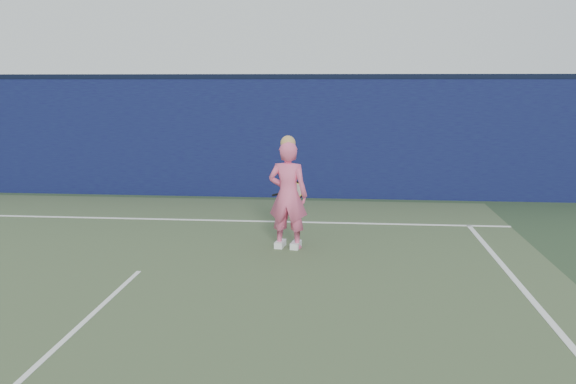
# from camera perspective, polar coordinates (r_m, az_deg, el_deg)

# --- Properties ---
(ground) EXTENTS (80.00, 80.00, 0.00)m
(ground) POSITION_cam_1_polar(r_m,az_deg,el_deg) (7.37, -16.32, -9.58)
(ground) COLOR #2E452A
(ground) RESTS_ON ground
(court_surface) EXTENTS (11.00, 16.00, 0.01)m
(court_surface) POSITION_cam_1_polar(r_m,az_deg,el_deg) (5.71, -23.95, -16.08)
(court_surface) COLOR #424F31
(court_surface) RESTS_ON ground
(backstop_wall) EXTENTS (24.00, 0.40, 2.50)m
(backstop_wall) POSITION_cam_1_polar(r_m,az_deg,el_deg) (13.24, -6.26, 5.06)
(backstop_wall) COLOR #0E0E3E
(backstop_wall) RESTS_ON ground
(wall_cap) EXTENTS (24.00, 0.42, 0.10)m
(wall_cap) POSITION_cam_1_polar(r_m,az_deg,el_deg) (13.19, -6.37, 10.69)
(wall_cap) COLOR black
(wall_cap) RESTS_ON backstop_wall
(player) EXTENTS (0.63, 0.46, 1.68)m
(player) POSITION_cam_1_polar(r_m,az_deg,el_deg) (8.96, 0.00, -0.26)
(player) COLOR #F15D8A
(player) RESTS_ON ground
(racket) EXTENTS (0.53, 0.17, 0.29)m
(racket) POSITION_cam_1_polar(r_m,az_deg,el_deg) (9.37, 0.55, 0.13)
(racket) COLOR black
(racket) RESTS_ON ground
(court_lines) EXTENTS (11.00, 12.04, 0.01)m
(court_lines) POSITION_cam_1_polar(r_m,az_deg,el_deg) (7.08, -17.31, -10.37)
(court_lines) COLOR white
(court_lines) RESTS_ON court_surface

